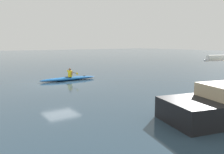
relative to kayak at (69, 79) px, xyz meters
name	(u,v)px	position (x,y,z in m)	size (l,w,h in m)	color
ground_plane	(60,83)	(1.11, 0.86, -0.15)	(160.00, 160.00, 0.00)	#283D4C
kayak	(69,79)	(0.00, 0.00, 0.00)	(4.77, 0.93, 0.29)	#1959A5
kayaker	(70,73)	(-0.16, 0.01, 0.45)	(0.45, 2.46, 0.72)	yellow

